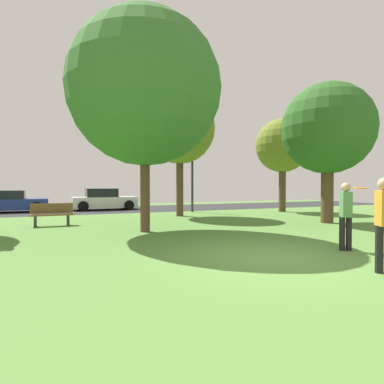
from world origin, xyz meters
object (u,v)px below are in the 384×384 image
Objects in this scene: frisbee_disc at (360,188)px; park_bench at (52,214)px; birch_tree_lone at (145,89)px; parked_car_blue at (9,202)px; street_lamp_post at (192,175)px; maple_tree_far at (180,129)px; person_thrower at (384,220)px; person_catcher at (346,213)px; parked_car_white at (104,200)px; oak_tree_center at (283,146)px; maple_tree_near at (328,129)px.

frisbee_disc is 0.23× the size of park_bench.
parked_car_blue is at bearing 115.61° from birch_tree_lone.
parked_car_blue is (-8.61, 17.16, -0.97)m from frisbee_disc.
street_lamp_post reaches higher than frisbee_disc.
birch_tree_lone is at bearing -123.28° from maple_tree_far.
park_bench is at bearing 124.66° from frisbee_disc.
frisbee_disc is (0.05, -10.88, -3.02)m from maple_tree_far.
person_thrower is at bearing 119.37° from park_bench.
parked_car_blue is (-8.56, 6.28, -3.99)m from maple_tree_far.
frisbee_disc is at bearing -63.35° from parked_car_blue.
birch_tree_lone is 13.13m from parked_car_blue.
parked_car_white is (-3.55, 16.18, -0.30)m from person_catcher.
oak_tree_center is 3.35× the size of person_catcher.
maple_tree_far is at bearing 56.72° from birch_tree_lone.
maple_tree_far is (-6.80, -0.11, 0.57)m from oak_tree_center.
maple_tree_near is 8.34m from street_lamp_post.
park_bench is at bearing -111.93° from parked_car_white.
birch_tree_lone reaches higher than maple_tree_far.
maple_tree_far reaches higher than park_bench.
parked_car_white reaches higher than park_bench.
maple_tree_far is 3.55m from street_lamp_post.
maple_tree_near reaches higher than oak_tree_center.
park_bench is 8.96m from street_lamp_post.
person_thrower is 0.42× the size of parked_car_blue.
parked_car_white is at bearing 116.50° from maple_tree_far.
oak_tree_center is at bearing -0.79° from person_thrower.
person_catcher is 1.11m from frisbee_disc.
person_thrower is 11.56m from park_bench.
birch_tree_lone is 5.86m from maple_tree_far.
parked_car_white is (-3.08, 16.96, -0.93)m from frisbee_disc.
oak_tree_center is (10.01, 4.99, -0.95)m from birch_tree_lone.
person_catcher is at bearing -77.64° from parked_car_white.
person_catcher is at bearing 59.27° from frisbee_disc.
maple_tree_far is at bearing 28.08° from person_thrower.
maple_tree_near is at bearing 161.84° from park_bench.
birch_tree_lone is 7.56m from person_catcher.
maple_tree_far is 4.05× the size of park_bench.
maple_tree_near reaches higher than parked_car_white.
frisbee_disc reaches higher than parked_car_blue.
birch_tree_lone is 1.18× the size of maple_tree_far.
street_lamp_post is (-5.16, 2.00, -1.77)m from oak_tree_center.
birch_tree_lone is 8.48m from person_thrower.
person_thrower is at bearing 0.00° from person_catcher.
parked_car_white is 2.55× the size of park_bench.
frisbee_disc is at bearing -61.47° from birch_tree_lone.
parked_car_blue is at bearing 158.11° from oak_tree_center.
oak_tree_center is 12.00m from parked_car_white.
oak_tree_center is at bearing 69.61° from maple_tree_near.
person_catcher is at bearing -61.01° from parked_car_blue.
parked_car_blue is at bearing 143.74° from maple_tree_far.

